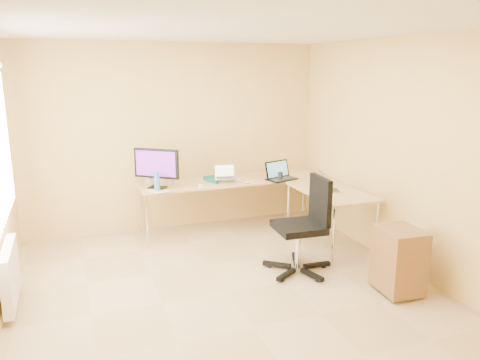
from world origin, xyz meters
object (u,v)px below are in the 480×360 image
object	(u,v)px
desk_fan	(150,173)
laptop_return	(331,183)
water_bottle	(157,182)
office_chair	(299,229)
mug	(175,182)
monitor	(157,168)
keyboard	(228,181)
desk_return	(330,217)
laptop_black	(282,171)
laptop_center	(225,172)
cabinet	(399,260)
desk_main	(233,204)

from	to	relation	value
desk_fan	laptop_return	xyz separation A→B (m)	(2.07, -1.26, -0.02)
water_bottle	office_chair	bearing A→B (deg)	-45.26
mug	laptop_return	distance (m)	2.05
monitor	keyboard	bearing A→B (deg)	38.20
desk_return	laptop_black	world-z (taller)	laptop_black
keyboard	water_bottle	bearing A→B (deg)	-173.96
keyboard	desk_fan	xyz separation A→B (m)	(-1.01, 0.31, 0.12)
laptop_black	desk_fan	distance (m)	1.81
laptop_center	desk_fan	size ratio (longest dim) A/B	1.11
desk_return	laptop_return	size ratio (longest dim) A/B	4.06
water_bottle	laptop_return	xyz separation A→B (m)	(2.07, -0.76, -0.01)
laptop_black	desk_fan	bearing A→B (deg)	148.00
laptop_black	water_bottle	distance (m)	1.75
desk_return	laptop_return	distance (m)	0.48
laptop_return	cabinet	world-z (taller)	laptop_return
monitor	cabinet	world-z (taller)	monitor
laptop_return	cabinet	xyz separation A→B (m)	(-0.03, -1.40, -0.48)
laptop_black	office_chair	bearing A→B (deg)	-124.72
desk_return	water_bottle	distance (m)	2.27
laptop_center	keyboard	size ratio (longest dim) A/B	0.77
desk_fan	desk_return	bearing A→B (deg)	-52.76
keyboard	cabinet	world-z (taller)	keyboard
laptop_center	mug	world-z (taller)	laptop_center
desk_fan	laptop_return	size ratio (longest dim) A/B	0.82
water_bottle	desk_fan	bearing A→B (deg)	90.00
office_chair	cabinet	xyz separation A→B (m)	(0.72, -0.82, -0.14)
keyboard	desk_fan	bearing A→B (deg)	158.35
laptop_black	desk_fan	size ratio (longest dim) A/B	1.56
water_bottle	cabinet	distance (m)	3.01
keyboard	cabinet	xyz separation A→B (m)	(1.03, -2.34, -0.38)
monitor	mug	world-z (taller)	monitor
laptop_black	office_chair	distance (m)	1.48
desk_return	mug	xyz separation A→B (m)	(-1.82, 0.96, 0.41)
laptop_black	keyboard	xyz separation A→B (m)	(-0.75, 0.15, -0.12)
keyboard	laptop_return	distance (m)	1.43
office_chair	laptop_black	bearing A→B (deg)	75.93
mug	desk_fan	size ratio (longest dim) A/B	0.33
laptop_center	laptop_return	size ratio (longest dim) A/B	0.91
cabinet	desk_fan	bearing A→B (deg)	132.23
desk_fan	laptop_return	distance (m)	2.42
desk_return	monitor	world-z (taller)	monitor
water_bottle	laptop_black	bearing A→B (deg)	1.14
mug	office_chair	xyz separation A→B (m)	(1.04, -1.59, -0.27)
water_bottle	cabinet	xyz separation A→B (m)	(2.04, -2.16, -0.49)
water_bottle	monitor	bearing A→B (deg)	79.34
desk_return	keyboard	xyz separation A→B (m)	(-1.10, 0.89, 0.37)
desk_main	desk_fan	distance (m)	1.25
laptop_black	keyboard	world-z (taller)	laptop_black
cabinet	monitor	bearing A→B (deg)	135.59
keyboard	office_chair	world-z (taller)	office_chair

